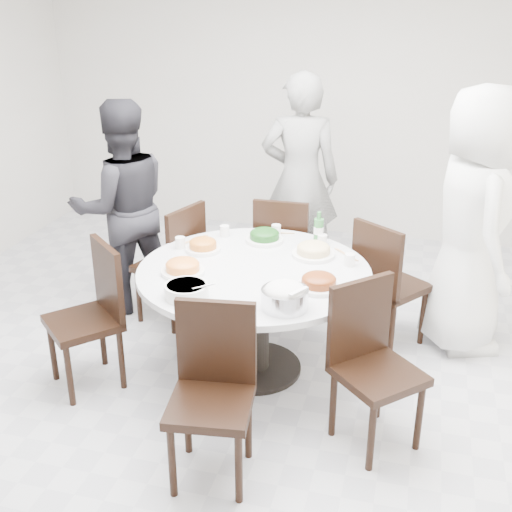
% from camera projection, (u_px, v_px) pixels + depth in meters
% --- Properties ---
extents(floor, '(6.00, 6.00, 0.01)m').
position_uv_depth(floor, '(257.00, 387.00, 4.19)').
color(floor, silver).
rests_on(floor, ground).
extents(wall_back, '(6.00, 0.01, 2.80)m').
position_uv_depth(wall_back, '(334.00, 98.00, 6.31)').
color(wall_back, silver).
rests_on(wall_back, ground).
extents(dining_table, '(1.50, 1.50, 0.75)m').
position_uv_depth(dining_table, '(254.00, 321.00, 4.25)').
color(dining_table, silver).
rests_on(dining_table, floor).
extents(chair_ne, '(0.59, 0.59, 0.95)m').
position_uv_depth(chair_ne, '(392.00, 283.00, 4.55)').
color(chair_ne, black).
rests_on(chair_ne, floor).
extents(chair_n, '(0.42, 0.42, 0.95)m').
position_uv_depth(chair_n, '(285.00, 251.00, 5.09)').
color(chair_n, black).
rests_on(chair_n, floor).
extents(chair_nw, '(0.53, 0.53, 0.95)m').
position_uv_depth(chair_nw, '(168.00, 263.00, 4.88)').
color(chair_nw, black).
rests_on(chair_nw, floor).
extents(chair_sw, '(0.59, 0.59, 0.95)m').
position_uv_depth(chair_sw, '(82.00, 319.00, 4.05)').
color(chair_sw, black).
rests_on(chair_sw, floor).
extents(chair_s, '(0.47, 0.47, 0.95)m').
position_uv_depth(chair_s, '(210.00, 401.00, 3.26)').
color(chair_s, black).
rests_on(chair_s, floor).
extents(chair_se, '(0.59, 0.59, 0.95)m').
position_uv_depth(chair_se, '(379.00, 371.00, 3.51)').
color(chair_se, black).
rests_on(chair_se, floor).
extents(diner_right, '(0.81, 1.03, 1.86)m').
position_uv_depth(diner_right, '(472.00, 222.00, 4.38)').
color(diner_right, silver).
rests_on(diner_right, floor).
extents(diner_middle, '(0.72, 0.53, 1.81)m').
position_uv_depth(diner_middle, '(300.00, 180.00, 5.42)').
color(diner_middle, black).
rests_on(diner_middle, floor).
extents(diner_left, '(1.03, 1.00, 1.67)m').
position_uv_depth(diner_left, '(123.00, 208.00, 4.96)').
color(diner_left, black).
rests_on(diner_left, floor).
extents(dish_greens, '(0.27, 0.27, 0.07)m').
position_uv_depth(dish_greens, '(265.00, 237.00, 4.52)').
color(dish_greens, white).
rests_on(dish_greens, dining_table).
extents(dish_pale, '(0.29, 0.29, 0.08)m').
position_uv_depth(dish_pale, '(313.00, 251.00, 4.28)').
color(dish_pale, white).
rests_on(dish_pale, dining_table).
extents(dish_orange, '(0.24, 0.24, 0.06)m').
position_uv_depth(dish_orange, '(203.00, 247.00, 4.37)').
color(dish_orange, white).
rests_on(dish_orange, dining_table).
extents(dish_redbrown, '(0.27, 0.27, 0.07)m').
position_uv_depth(dish_redbrown, '(319.00, 283.00, 3.82)').
color(dish_redbrown, white).
rests_on(dish_redbrown, dining_table).
extents(dish_tofu, '(0.28, 0.28, 0.07)m').
position_uv_depth(dish_tofu, '(183.00, 268.00, 4.02)').
color(dish_tofu, white).
rests_on(dish_tofu, dining_table).
extents(rice_bowl, '(0.27, 0.27, 0.11)m').
position_uv_depth(rice_bowl, '(285.00, 299.00, 3.58)').
color(rice_bowl, silver).
rests_on(rice_bowl, dining_table).
extents(soup_bowl, '(0.26, 0.26, 0.08)m').
position_uv_depth(soup_bowl, '(186.00, 291.00, 3.72)').
color(soup_bowl, white).
rests_on(soup_bowl, dining_table).
extents(beverage_bottle, '(0.07, 0.07, 0.24)m').
position_uv_depth(beverage_bottle, '(319.00, 228.00, 4.45)').
color(beverage_bottle, '#2D7134').
rests_on(beverage_bottle, dining_table).
extents(tea_cups, '(0.07, 0.07, 0.08)m').
position_uv_depth(tea_cups, '(278.00, 232.00, 4.60)').
color(tea_cups, white).
rests_on(tea_cups, dining_table).
extents(chopsticks, '(0.24, 0.04, 0.01)m').
position_uv_depth(chopsticks, '(280.00, 233.00, 4.68)').
color(chopsticks, tan).
rests_on(chopsticks, dining_table).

